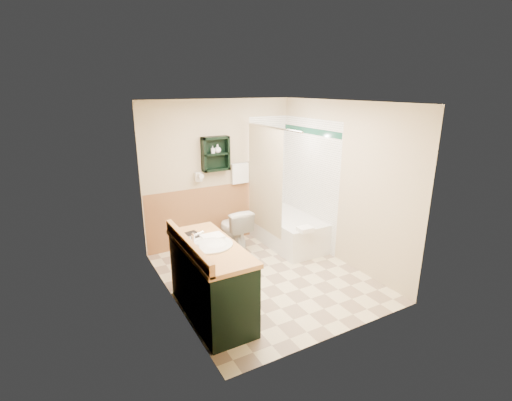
% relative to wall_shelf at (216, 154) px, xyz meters
% --- Properties ---
extents(floor, '(3.00, 3.00, 0.00)m').
position_rel_wall_shelf_xyz_m(floor, '(0.10, -1.41, -1.55)').
color(floor, beige).
rests_on(floor, ground).
extents(back_wall, '(2.60, 0.04, 2.40)m').
position_rel_wall_shelf_xyz_m(back_wall, '(0.10, 0.11, -0.35)').
color(back_wall, beige).
rests_on(back_wall, ground).
extents(left_wall, '(0.04, 3.00, 2.40)m').
position_rel_wall_shelf_xyz_m(left_wall, '(-1.22, -1.41, -0.35)').
color(left_wall, beige).
rests_on(left_wall, ground).
extents(right_wall, '(0.04, 3.00, 2.40)m').
position_rel_wall_shelf_xyz_m(right_wall, '(1.42, -1.41, -0.35)').
color(right_wall, beige).
rests_on(right_wall, ground).
extents(ceiling, '(2.60, 3.00, 0.04)m').
position_rel_wall_shelf_xyz_m(ceiling, '(0.10, -1.41, 0.87)').
color(ceiling, white).
rests_on(ceiling, back_wall).
extents(wainscot_left, '(2.98, 2.98, 1.00)m').
position_rel_wall_shelf_xyz_m(wainscot_left, '(-1.19, -1.41, -1.05)').
color(wainscot_left, '#AA7244').
rests_on(wainscot_left, left_wall).
extents(wainscot_back, '(2.58, 2.58, 1.00)m').
position_rel_wall_shelf_xyz_m(wainscot_back, '(0.10, 0.08, -1.05)').
color(wainscot_back, '#AA7244').
rests_on(wainscot_back, back_wall).
extents(mirror_frame, '(1.30, 1.30, 1.00)m').
position_rel_wall_shelf_xyz_m(mirror_frame, '(-1.17, -1.96, -0.05)').
color(mirror_frame, brown).
rests_on(mirror_frame, left_wall).
extents(mirror_glass, '(1.20, 1.20, 0.90)m').
position_rel_wall_shelf_xyz_m(mirror_glass, '(-1.17, -1.96, -0.05)').
color(mirror_glass, white).
rests_on(mirror_glass, left_wall).
extents(tile_right, '(1.50, 1.50, 2.10)m').
position_rel_wall_shelf_xyz_m(tile_right, '(1.38, -0.66, -0.50)').
color(tile_right, white).
rests_on(tile_right, right_wall).
extents(tile_back, '(0.95, 0.95, 2.10)m').
position_rel_wall_shelf_xyz_m(tile_back, '(1.13, 0.07, -0.50)').
color(tile_back, white).
rests_on(tile_back, back_wall).
extents(tile_accent, '(1.50, 1.50, 0.10)m').
position_rel_wall_shelf_xyz_m(tile_accent, '(1.37, -0.66, 0.35)').
color(tile_accent, '#134433').
rests_on(tile_accent, right_wall).
extents(wall_shelf, '(0.45, 0.15, 0.55)m').
position_rel_wall_shelf_xyz_m(wall_shelf, '(0.00, 0.00, 0.00)').
color(wall_shelf, black).
rests_on(wall_shelf, back_wall).
extents(hair_dryer, '(0.10, 0.24, 0.18)m').
position_rel_wall_shelf_xyz_m(hair_dryer, '(-0.30, 0.02, -0.35)').
color(hair_dryer, silver).
rests_on(hair_dryer, back_wall).
extents(towel_bar, '(0.40, 0.06, 0.40)m').
position_rel_wall_shelf_xyz_m(towel_bar, '(0.45, 0.04, -0.20)').
color(towel_bar, white).
rests_on(towel_bar, back_wall).
extents(curtain_rod, '(0.03, 1.60, 0.03)m').
position_rel_wall_shelf_xyz_m(curtain_rod, '(0.63, -0.66, 0.45)').
color(curtain_rod, silver).
rests_on(curtain_rod, back_wall).
extents(shower_curtain, '(1.05, 1.05, 1.70)m').
position_rel_wall_shelf_xyz_m(shower_curtain, '(0.63, -0.48, -0.40)').
color(shower_curtain, beige).
rests_on(shower_curtain, curtain_rod).
extents(vanity, '(0.59, 1.39, 0.88)m').
position_rel_wall_shelf_xyz_m(vanity, '(-0.89, -1.87, -1.11)').
color(vanity, black).
rests_on(vanity, ground).
extents(bathtub, '(0.75, 1.50, 0.50)m').
position_rel_wall_shelf_xyz_m(bathtub, '(1.03, -0.54, -1.30)').
color(bathtub, white).
rests_on(bathtub, ground).
extents(toilet, '(0.41, 0.72, 0.70)m').
position_rel_wall_shelf_xyz_m(toilet, '(0.14, -0.34, -1.20)').
color(toilet, white).
rests_on(toilet, ground).
extents(counter_towel, '(0.25, 0.20, 0.04)m').
position_rel_wall_shelf_xyz_m(counter_towel, '(-0.79, -1.72, -0.65)').
color(counter_towel, white).
rests_on(counter_towel, vanity).
extents(vanity_book, '(0.18, 0.06, 0.24)m').
position_rel_wall_shelf_xyz_m(vanity_book, '(-1.06, -1.55, -0.55)').
color(vanity_book, black).
rests_on(vanity_book, vanity).
extents(tub_towel, '(0.22, 0.18, 0.07)m').
position_rel_wall_shelf_xyz_m(tub_towel, '(0.87, -1.28, -1.02)').
color(tub_towel, white).
rests_on(tub_towel, bathtub).
extents(soap_bottle_a, '(0.06, 0.12, 0.05)m').
position_rel_wall_shelf_xyz_m(soap_bottle_a, '(-0.05, -0.01, 0.04)').
color(soap_bottle_a, white).
rests_on(soap_bottle_a, wall_shelf).
extents(soap_bottle_b, '(0.12, 0.15, 0.10)m').
position_rel_wall_shelf_xyz_m(soap_bottle_b, '(0.03, -0.01, 0.07)').
color(soap_bottle_b, white).
rests_on(soap_bottle_b, wall_shelf).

